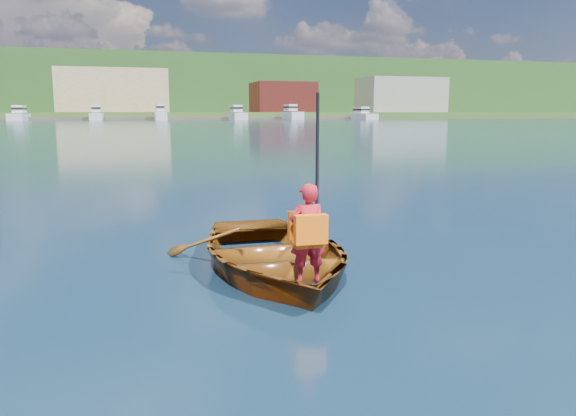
{
  "coord_description": "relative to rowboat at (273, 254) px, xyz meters",
  "views": [
    {
      "loc": [
        -0.85,
        -5.39,
        1.87
      ],
      "look_at": [
        0.92,
        0.93,
        0.75
      ],
      "focal_mm": 35.0,
      "sensor_mm": 36.0,
      "label": 1
    }
  ],
  "objects": [
    {
      "name": "ground",
      "position": [
        -0.73,
        -0.93,
        -0.21
      ],
      "size": [
        600.0,
        600.0,
        0.0
      ],
      "color": "#0C1A3D",
      "rests_on": "ground"
    },
    {
      "name": "rowboat",
      "position": [
        0.0,
        0.0,
        0.0
      ],
      "size": [
        2.48,
        3.45,
        0.71
      ],
      "color": "#75330E",
      "rests_on": "ground"
    },
    {
      "name": "child_paddler",
      "position": [
        0.15,
        -0.9,
        0.44
      ],
      "size": [
        0.39,
        0.34,
        1.97
      ],
      "color": "red",
      "rests_on": "ground"
    },
    {
      "name": "shoreline",
      "position": [
        -0.73,
        235.68,
        10.12
      ],
      "size": [
        400.0,
        140.0,
        22.0
      ],
      "color": "#3E581F",
      "rests_on": "ground"
    },
    {
      "name": "dock",
      "position": [
        -9.47,
        147.07,
        0.19
      ],
      "size": [
        160.05,
        7.27,
        0.8
      ],
      "color": "#50473B",
      "rests_on": "ground"
    },
    {
      "name": "waterfront_buildings",
      "position": [
        -8.47,
        164.07,
        7.54
      ],
      "size": [
        202.0,
        16.0,
        14.0
      ],
      "color": "brown",
      "rests_on": "ground"
    },
    {
      "name": "marina_yachts",
      "position": [
        -4.82,
        142.39,
        1.16
      ],
      "size": [
        144.74,
        13.15,
        4.35
      ],
      "color": "silver",
      "rests_on": "ground"
    },
    {
      "name": "hillside_trees",
      "position": [
        -45.9,
        239.13,
        18.17
      ],
      "size": [
        282.58,
        84.81,
        25.4
      ],
      "color": "#382314",
      "rests_on": "ground"
    }
  ]
}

